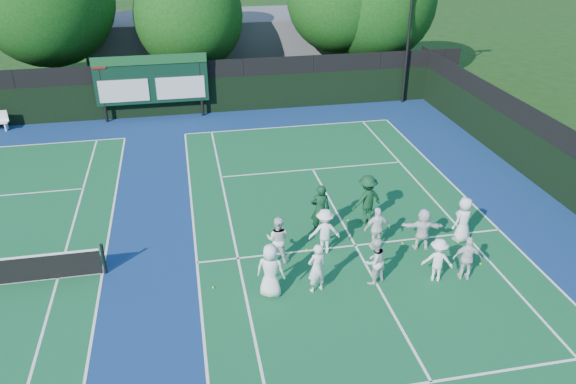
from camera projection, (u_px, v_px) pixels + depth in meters
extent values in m
plane|color=#13340E|center=(364.00, 262.00, 18.72)|extent=(120.00, 120.00, 0.00)
cube|color=navy|center=(181.00, 265.00, 18.56)|extent=(34.00, 32.00, 0.01)
cube|color=#11542C|center=(355.00, 245.00, 19.59)|extent=(10.97, 23.77, 0.00)
cube|color=white|center=(289.00, 127.00, 29.94)|extent=(10.97, 0.08, 0.00)
cube|color=white|center=(197.00, 263.00, 18.65)|extent=(0.08, 23.77, 0.00)
cube|color=white|center=(499.00, 230.00, 20.53)|extent=(0.08, 23.77, 0.00)
cube|color=white|center=(238.00, 258.00, 18.88)|extent=(0.08, 23.77, 0.00)
cube|color=white|center=(464.00, 233.00, 20.29)|extent=(0.08, 23.77, 0.00)
cube|color=white|center=(431.00, 382.00, 14.01)|extent=(8.23, 0.08, 0.00)
cube|color=white|center=(313.00, 169.00, 25.16)|extent=(8.23, 0.08, 0.00)
cube|color=white|center=(355.00, 245.00, 19.59)|extent=(0.08, 12.80, 0.00)
cube|color=white|center=(10.00, 146.00, 27.54)|extent=(10.97, 0.08, 0.00)
cube|color=white|center=(102.00, 273.00, 18.13)|extent=(0.08, 23.77, 0.00)
cube|color=white|center=(58.00, 278.00, 17.89)|extent=(0.08, 23.77, 0.00)
cube|color=black|center=(172.00, 98.00, 31.18)|extent=(34.00, 0.08, 2.00)
cube|color=black|center=(170.00, 71.00, 30.49)|extent=(34.00, 0.05, 1.00)
cylinder|color=black|center=(103.00, 91.00, 29.86)|extent=(0.16, 0.16, 3.50)
cylinder|color=black|center=(201.00, 85.00, 30.76)|extent=(0.16, 0.16, 3.50)
cube|color=black|center=(151.00, 80.00, 30.10)|extent=(6.00, 0.15, 2.60)
cube|color=#144921|center=(149.00, 60.00, 29.51)|extent=(6.00, 0.05, 0.50)
cube|color=silver|center=(124.00, 91.00, 29.99)|extent=(2.60, 0.04, 1.20)
cube|color=silver|center=(181.00, 88.00, 30.50)|extent=(2.60, 0.04, 1.20)
cube|color=maroon|center=(98.00, 64.00, 29.11)|extent=(0.70, 0.04, 0.50)
cube|color=#5C5C61|center=(229.00, 45.00, 38.37)|extent=(18.00, 6.00, 4.00)
cylinder|color=black|center=(411.00, 16.00, 31.39)|extent=(0.16, 0.16, 10.00)
cylinder|color=black|center=(104.00, 259.00, 17.90)|extent=(0.10, 0.10, 1.10)
cube|color=white|center=(6.00, 126.00, 29.44)|extent=(0.09, 0.39, 0.44)
cylinder|color=black|center=(59.00, 77.00, 32.85)|extent=(0.44, 0.44, 3.19)
sphere|color=#0C380D|center=(59.00, 10.00, 31.52)|extent=(5.31, 5.31, 5.31)
cylinder|color=black|center=(193.00, 76.00, 34.37)|extent=(0.44, 0.44, 2.37)
sphere|color=#0C380D|center=(189.00, 16.00, 32.73)|extent=(6.35, 6.35, 6.35)
sphere|color=#0C380D|center=(200.00, 26.00, 33.39)|extent=(4.44, 4.44, 4.44)
cylinder|color=black|center=(338.00, 63.00, 35.78)|extent=(0.44, 0.44, 3.06)
sphere|color=#0C380D|center=(348.00, 8.00, 34.61)|extent=(4.60, 4.60, 4.60)
cylinder|color=black|center=(370.00, 66.00, 36.29)|extent=(0.44, 0.44, 2.51)
sphere|color=#0C380D|center=(375.00, 0.00, 34.41)|extent=(7.56, 7.56, 7.56)
sphere|color=#0C380D|center=(381.00, 12.00, 35.12)|extent=(5.29, 5.29, 5.29)
sphere|color=yellow|center=(307.00, 250.00, 19.30)|extent=(0.07, 0.07, 0.07)
sphere|color=yellow|center=(381.00, 224.00, 20.83)|extent=(0.07, 0.07, 0.07)
sphere|color=yellow|center=(480.00, 264.00, 18.56)|extent=(0.07, 0.07, 0.07)
sphere|color=yellow|center=(213.00, 288.00, 17.41)|extent=(0.07, 0.07, 0.07)
sphere|color=yellow|center=(348.00, 220.00, 21.09)|extent=(0.07, 0.07, 0.07)
sphere|color=yellow|center=(403.00, 243.00, 19.67)|extent=(0.07, 0.07, 0.07)
imported|color=white|center=(270.00, 270.00, 16.76)|extent=(1.01, 0.84, 1.77)
imported|color=white|center=(317.00, 268.00, 16.96)|extent=(0.70, 0.56, 1.66)
imported|color=silver|center=(374.00, 261.00, 17.37)|extent=(0.95, 0.87, 1.59)
imported|color=white|center=(438.00, 260.00, 17.50)|extent=(1.09, 0.86, 1.49)
imported|color=white|center=(467.00, 258.00, 17.56)|extent=(0.95, 0.59, 1.51)
imported|color=white|center=(278.00, 239.00, 18.45)|extent=(0.98, 0.90, 1.63)
imported|color=white|center=(325.00, 231.00, 18.88)|extent=(1.10, 0.68, 1.64)
imported|color=white|center=(377.00, 228.00, 19.13)|extent=(0.93, 0.41, 1.57)
imported|color=white|center=(423.00, 229.00, 19.12)|extent=(1.49, 0.76, 1.53)
imported|color=white|center=(463.00, 219.00, 19.54)|extent=(0.97, 0.81, 1.68)
imported|color=#0E341C|center=(320.00, 210.00, 19.92)|extent=(0.75, 0.53, 1.93)
imported|color=#0F391E|center=(367.00, 199.00, 20.62)|extent=(1.39, 1.05, 1.90)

